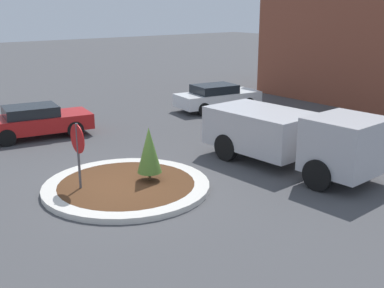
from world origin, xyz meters
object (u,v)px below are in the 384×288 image
at_px(stop_sign, 78,145).
at_px(parked_sedan_red, 36,121).
at_px(parked_sedan_white, 217,97).
at_px(utility_truck, 290,135).

relative_size(stop_sign, parked_sedan_red, 0.46).
distance_m(parked_sedan_red, parked_sedan_white, 9.28).
bearing_deg(parked_sedan_red, utility_truck, -50.54).
distance_m(stop_sign, parked_sedan_red, 6.90).
xyz_separation_m(utility_truck, parked_sedan_white, (-8.35, 4.08, -0.43)).
bearing_deg(parked_sedan_white, parked_sedan_red, -175.13).
height_order(stop_sign, parked_sedan_white, stop_sign).
bearing_deg(parked_sedan_red, parked_sedan_white, 5.84).
height_order(stop_sign, parked_sedan_red, stop_sign).
xyz_separation_m(stop_sign, parked_sedan_red, (-6.74, 1.28, -0.75)).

